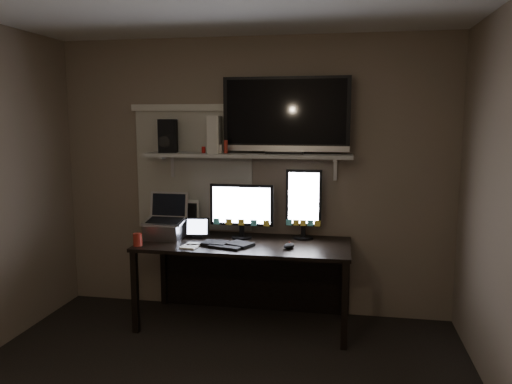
% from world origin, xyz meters
% --- Properties ---
extents(back_wall, '(3.60, 0.00, 3.60)m').
position_xyz_m(back_wall, '(0.00, 1.80, 1.25)').
color(back_wall, '#776655').
rests_on(back_wall, floor).
extents(window_blinds, '(1.10, 0.02, 1.10)m').
position_xyz_m(window_blinds, '(-0.55, 1.79, 1.30)').
color(window_blinds, beige).
rests_on(window_blinds, back_wall).
extents(desk, '(1.80, 0.75, 0.73)m').
position_xyz_m(desk, '(0.00, 1.55, 0.55)').
color(desk, black).
rests_on(desk, floor).
extents(wall_shelf, '(1.80, 0.35, 0.03)m').
position_xyz_m(wall_shelf, '(0.00, 1.62, 1.46)').
color(wall_shelf, '#A2A29D').
rests_on(wall_shelf, back_wall).
extents(monitor_landscape, '(0.56, 0.06, 0.49)m').
position_xyz_m(monitor_landscape, '(-0.05, 1.58, 0.98)').
color(monitor_landscape, black).
rests_on(monitor_landscape, desk).
extents(monitor_portrait, '(0.31, 0.06, 0.62)m').
position_xyz_m(monitor_portrait, '(0.49, 1.66, 1.04)').
color(monitor_portrait, black).
rests_on(monitor_portrait, desk).
extents(keyboard, '(0.45, 0.28, 0.03)m').
position_xyz_m(keyboard, '(-0.12, 1.31, 0.74)').
color(keyboard, black).
rests_on(keyboard, desk).
extents(mouse, '(0.11, 0.14, 0.04)m').
position_xyz_m(mouse, '(0.40, 1.30, 0.75)').
color(mouse, black).
rests_on(mouse, desk).
extents(notepad, '(0.16, 0.21, 0.01)m').
position_xyz_m(notepad, '(-0.41, 1.22, 0.74)').
color(notepad, white).
rests_on(notepad, desk).
extents(tablet, '(0.22, 0.12, 0.19)m').
position_xyz_m(tablet, '(-0.44, 1.51, 0.82)').
color(tablet, black).
rests_on(tablet, desk).
extents(file_sorter, '(0.24, 0.11, 0.30)m').
position_xyz_m(file_sorter, '(-0.62, 1.68, 0.88)').
color(file_sorter, black).
rests_on(file_sorter, desk).
extents(laptop, '(0.35, 0.29, 0.39)m').
position_xyz_m(laptop, '(-0.71, 1.44, 0.93)').
color(laptop, '#B5B6BA').
rests_on(laptop, desk).
extents(cup, '(0.09, 0.09, 0.11)m').
position_xyz_m(cup, '(-0.85, 1.16, 0.78)').
color(cup, maroon).
rests_on(cup, desk).
extents(sticky_notes, '(0.33, 0.27, 0.00)m').
position_xyz_m(sticky_notes, '(-0.16, 1.29, 0.73)').
color(sticky_notes, yellow).
rests_on(sticky_notes, desk).
extents(tv, '(1.10, 0.22, 0.66)m').
position_xyz_m(tv, '(0.32, 1.67, 1.81)').
color(tv, black).
rests_on(tv, wall_shelf).
extents(game_console, '(0.11, 0.28, 0.32)m').
position_xyz_m(game_console, '(-0.30, 1.65, 1.64)').
color(game_console, '#BCB9A9').
rests_on(game_console, wall_shelf).
extents(speaker, '(0.21, 0.23, 0.30)m').
position_xyz_m(speaker, '(-0.73, 1.63, 1.63)').
color(speaker, black).
rests_on(speaker, wall_shelf).
extents(bottles, '(0.21, 0.10, 0.13)m').
position_xyz_m(bottles, '(-0.29, 1.57, 1.55)').
color(bottles, '#A50F0C').
rests_on(bottles, wall_shelf).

